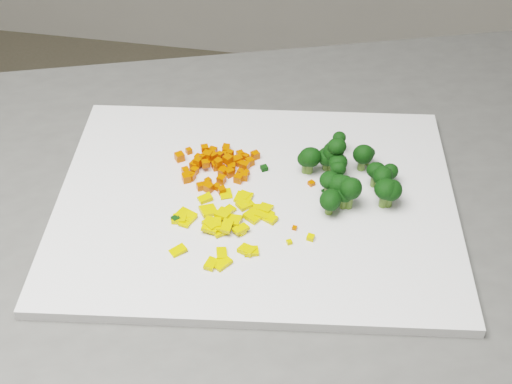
% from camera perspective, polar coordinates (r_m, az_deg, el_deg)
% --- Properties ---
extents(cutting_board, '(0.51, 0.42, 0.01)m').
position_cam_1_polar(cutting_board, '(0.83, -0.00, -0.83)').
color(cutting_board, silver).
rests_on(cutting_board, counter_block).
extents(carrot_pile, '(0.10, 0.10, 0.03)m').
position_cam_1_polar(carrot_pile, '(0.86, -3.21, 2.80)').
color(carrot_pile, '#C83A02').
rests_on(carrot_pile, cutting_board).
extents(pepper_pile, '(0.12, 0.12, 0.02)m').
position_cam_1_polar(pepper_pile, '(0.79, -2.80, -2.48)').
color(pepper_pile, gold).
rests_on(pepper_pile, cutting_board).
extents(broccoli_pile, '(0.12, 0.12, 0.06)m').
position_cam_1_polar(broccoli_pile, '(0.84, 7.49, 2.34)').
color(broccoli_pile, black).
rests_on(broccoli_pile, cutting_board).
extents(carrot_cube_0, '(0.01, 0.01, 0.01)m').
position_cam_1_polar(carrot_cube_0, '(0.87, -3.91, 2.33)').
color(carrot_cube_0, '#C83A02').
rests_on(carrot_cube_0, carrot_pile).
extents(carrot_cube_1, '(0.01, 0.01, 0.01)m').
position_cam_1_polar(carrot_cube_1, '(0.89, -2.40, 3.55)').
color(carrot_cube_1, '#C83A02').
rests_on(carrot_cube_1, carrot_pile).
extents(carrot_cube_2, '(0.01, 0.01, 0.01)m').
position_cam_1_polar(carrot_cube_2, '(0.86, -2.69, 1.63)').
color(carrot_cube_2, '#C83A02').
rests_on(carrot_cube_2, carrot_pile).
extents(carrot_cube_3, '(0.01, 0.01, 0.01)m').
position_cam_1_polar(carrot_cube_3, '(0.87, -2.91, 2.96)').
color(carrot_cube_3, '#C83A02').
rests_on(carrot_cube_3, carrot_pile).
extents(carrot_cube_4, '(0.01, 0.01, 0.01)m').
position_cam_1_polar(carrot_cube_4, '(0.88, -4.63, 2.75)').
color(carrot_cube_4, '#C83A02').
rests_on(carrot_cube_4, carrot_pile).
extents(carrot_cube_5, '(0.01, 0.01, 0.01)m').
position_cam_1_polar(carrot_cube_5, '(0.84, -4.48, 0.44)').
color(carrot_cube_5, '#C83A02').
rests_on(carrot_cube_5, carrot_pile).
extents(carrot_cube_6, '(0.01, 0.01, 0.01)m').
position_cam_1_polar(carrot_cube_6, '(0.87, -4.27, 2.83)').
color(carrot_cube_6, '#C83A02').
rests_on(carrot_cube_6, carrot_pile).
extents(carrot_cube_7, '(0.01, 0.01, 0.01)m').
position_cam_1_polar(carrot_cube_7, '(0.87, -4.11, 2.36)').
color(carrot_cube_7, '#C83A02').
rests_on(carrot_cube_7, carrot_pile).
extents(carrot_cube_8, '(0.01, 0.01, 0.01)m').
position_cam_1_polar(carrot_cube_8, '(0.86, -1.97, 1.98)').
color(carrot_cube_8, '#C83A02').
rests_on(carrot_cube_8, carrot_pile).
extents(carrot_cube_9, '(0.01, 0.01, 0.01)m').
position_cam_1_polar(carrot_cube_9, '(0.88, -1.10, 2.92)').
color(carrot_cube_9, '#C83A02').
rests_on(carrot_cube_9, carrot_pile).
extents(carrot_cube_10, '(0.01, 0.01, 0.01)m').
position_cam_1_polar(carrot_cube_10, '(0.87, -2.09, 3.11)').
color(carrot_cube_10, '#C83A02').
rests_on(carrot_cube_10, carrot_pile).
extents(carrot_cube_11, '(0.01, 0.01, 0.01)m').
position_cam_1_polar(carrot_cube_11, '(0.86, -4.69, 2.45)').
color(carrot_cube_11, '#C83A02').
rests_on(carrot_cube_11, carrot_pile).
extents(carrot_cube_12, '(0.01, 0.01, 0.01)m').
position_cam_1_polar(carrot_cube_12, '(0.86, -3.04, 2.36)').
color(carrot_cube_12, '#C83A02').
rests_on(carrot_cube_12, carrot_pile).
extents(carrot_cube_13, '(0.01, 0.01, 0.01)m').
position_cam_1_polar(carrot_cube_13, '(0.86, -0.78, 1.55)').
color(carrot_cube_13, '#C83A02').
rests_on(carrot_cube_13, carrot_pile).
extents(carrot_cube_14, '(0.01, 0.01, 0.01)m').
position_cam_1_polar(carrot_cube_14, '(0.87, -2.98, 2.35)').
color(carrot_cube_14, '#C83A02').
rests_on(carrot_cube_14, carrot_pile).
extents(carrot_cube_15, '(0.01, 0.01, 0.01)m').
position_cam_1_polar(carrot_cube_15, '(0.87, -3.19, 2.12)').
color(carrot_cube_15, '#C83A02').
rests_on(carrot_cube_15, carrot_pile).
extents(carrot_cube_16, '(0.01, 0.01, 0.01)m').
position_cam_1_polar(carrot_cube_16, '(0.85, -1.42, 1.08)').
color(carrot_cube_16, '#C83A02').
rests_on(carrot_cube_16, carrot_pile).
extents(carrot_cube_17, '(0.01, 0.01, 0.01)m').
position_cam_1_polar(carrot_cube_17, '(0.87, -0.88, 2.12)').
color(carrot_cube_17, '#C83A02').
rests_on(carrot_cube_17, carrot_pile).
extents(carrot_cube_18, '(0.01, 0.01, 0.01)m').
position_cam_1_polar(carrot_cube_18, '(0.87, -1.08, 2.17)').
color(carrot_cube_18, '#C83A02').
rests_on(carrot_cube_18, carrot_pile).
extents(carrot_cube_19, '(0.01, 0.01, 0.01)m').
position_cam_1_polar(carrot_cube_19, '(0.83, -2.76, 0.13)').
color(carrot_cube_19, '#C83A02').
rests_on(carrot_cube_19, carrot_pile).
extents(carrot_cube_20, '(0.01, 0.01, 0.01)m').
position_cam_1_polar(carrot_cube_20, '(0.84, -3.17, 0.42)').
color(carrot_cube_20, '#C83A02').
rests_on(carrot_cube_20, carrot_pile).
extents(carrot_cube_21, '(0.01, 0.01, 0.01)m').
position_cam_1_polar(carrot_cube_21, '(0.86, -1.27, 1.61)').
color(carrot_cube_21, '#C83A02').
rests_on(carrot_cube_21, carrot_pile).
extents(carrot_cube_22, '(0.01, 0.01, 0.01)m').
position_cam_1_polar(carrot_cube_22, '(0.86, -2.16, 1.57)').
color(carrot_cube_22, '#C83A02').
rests_on(carrot_cube_22, carrot_pile).
extents(carrot_cube_23, '(0.01, 0.01, 0.01)m').
position_cam_1_polar(carrot_cube_23, '(0.88, -4.12, 3.48)').
color(carrot_cube_23, '#C83A02').
rests_on(carrot_cube_23, carrot_pile).
extents(carrot_cube_24, '(0.01, 0.01, 0.01)m').
position_cam_1_polar(carrot_cube_24, '(0.88, -4.66, 2.80)').
color(carrot_cube_24, '#C83A02').
rests_on(carrot_cube_24, carrot_pile).
extents(carrot_cube_25, '(0.01, 0.01, 0.01)m').
position_cam_1_polar(carrot_cube_25, '(0.86, -4.93, 1.70)').
color(carrot_cube_25, '#C83A02').
rests_on(carrot_cube_25, carrot_pile).
extents(carrot_cube_26, '(0.01, 0.01, 0.01)m').
position_cam_1_polar(carrot_cube_26, '(0.86, -3.05, 2.44)').
color(carrot_cube_26, '#C83A02').
rests_on(carrot_cube_26, carrot_pile).
extents(carrot_cube_27, '(0.01, 0.01, 0.01)m').
position_cam_1_polar(carrot_cube_27, '(0.88, -2.48, 3.00)').
color(carrot_cube_27, '#C83A02').
rests_on(carrot_cube_27, carrot_pile).
extents(carrot_cube_28, '(0.01, 0.01, 0.01)m').
position_cam_1_polar(carrot_cube_28, '(0.84, -3.60, 0.37)').
color(carrot_cube_28, '#C83A02').
rests_on(carrot_cube_28, carrot_pile).
extents(carrot_cube_29, '(0.01, 0.01, 0.01)m').
position_cam_1_polar(carrot_cube_29, '(0.86, -2.27, 2.62)').
color(carrot_cube_29, '#C83A02').
rests_on(carrot_cube_29, carrot_pile).
extents(carrot_cube_30, '(0.01, 0.01, 0.01)m').
position_cam_1_polar(carrot_cube_30, '(0.84, -3.88, 0.48)').
color(carrot_cube_30, '#C83A02').
rests_on(carrot_cube_30, carrot_pile).
extents(carrot_cube_31, '(0.01, 0.01, 0.01)m').
position_cam_1_polar(carrot_cube_31, '(0.88, -3.03, 2.49)').
color(carrot_cube_31, '#C83A02').
rests_on(carrot_cube_31, carrot_pile).
extents(carrot_cube_32, '(0.01, 0.01, 0.01)m').
position_cam_1_polar(carrot_cube_32, '(0.86, -5.66, 1.69)').
color(carrot_cube_32, '#C83A02').
rests_on(carrot_cube_32, carrot_pile).
extents(carrot_cube_33, '(0.01, 0.01, 0.01)m').
position_cam_1_polar(carrot_cube_33, '(0.87, -0.49, 2.43)').
color(carrot_cube_33, '#C83A02').
rests_on(carrot_cube_33, carrot_pile).
extents(carrot_cube_34, '(0.01, 0.01, 0.01)m').
position_cam_1_polar(carrot_cube_34, '(0.85, -5.19, 1.25)').
color(carrot_cube_34, '#C83A02').
rests_on(carrot_cube_34, carrot_pile).
extents(carrot_cube_35, '(0.01, 0.01, 0.01)m').
position_cam_1_polar(carrot_cube_35, '(0.87, -3.47, 2.89)').
color(carrot_cube_35, '#C83A02').
rests_on(carrot_cube_35, carrot_pile).
extents(carrot_cube_36, '(0.01, 0.01, 0.01)m').
position_cam_1_polar(carrot_cube_36, '(0.89, -5.39, 3.29)').
color(carrot_cube_36, '#C83A02').
rests_on(carrot_cube_36, carrot_pile).
extents(carrot_cube_37, '(0.01, 0.01, 0.01)m').
position_cam_1_polar(carrot_cube_37, '(0.88, -0.79, 2.84)').
color(carrot_cube_37, '#C83A02').
rests_on(carrot_cube_37, carrot_pile).
extents(carrot_cube_38, '(0.01, 0.01, 0.01)m').
position_cam_1_polar(carrot_cube_38, '(0.87, -3.90, 2.93)').
color(carrot_cube_38, '#C83A02').
rests_on(carrot_cube_38, carrot_pile).
extents(carrot_cube_39, '(0.01, 0.01, 0.01)m').
position_cam_1_polar(carrot_cube_39, '(0.86, -2.65, 1.89)').
color(carrot_cube_39, '#C83A02').
rests_on(carrot_cube_39, carrot_pile).
extents(carrot_cube_40, '(0.01, 0.01, 0.01)m').
position_cam_1_polar(carrot_cube_40, '(0.86, -2.88, 1.97)').
color(carrot_cube_40, '#C83A02').
rests_on(carrot_cube_40, carrot_pile).
extents(carrot_cube_41, '(0.01, 0.01, 0.01)m').
position_cam_1_polar(carrot_cube_41, '(0.86, -4.09, 2.27)').
color(carrot_cube_41, '#C83A02').
rests_on(carrot_cube_41, carrot_pile).
extents(carrot_cube_42, '(0.01, 0.01, 0.01)m').
position_cam_1_polar(carrot_cube_42, '(0.88, -4.40, 2.53)').
color(carrot_cube_42, '#C83A02').
rests_on(carrot_cube_42, carrot_pile).
extents(carrot_cube_43, '(0.01, 0.01, 0.01)m').
position_cam_1_polar(carrot_cube_43, '(0.88, -0.06, 2.97)').
color(carrot_cube_43, '#C83A02').
rests_on(carrot_cube_43, carrot_pile).
extents(carrot_cube_44, '(0.01, 0.01, 0.01)m').
position_cam_1_polar(carrot_cube_44, '(0.87, -4.79, 2.34)').
color(carrot_cube_44, '#C83A02').
rests_on(carrot_cube_44, carrot_pile).
extents(carrot_cube_45, '(0.01, 0.01, 0.01)m').
position_cam_1_polar(carrot_cube_45, '(0.85, -5.53, 1.27)').
color(carrot_cube_45, '#C83A02').
rests_on(carrot_cube_45, carrot_pile).
extents(carrot_cube_46, '(0.01, 0.01, 0.01)m').
position_cam_1_polar(carrot_cube_46, '(0.85, -2.78, 1.01)').
color(carrot_cube_46, '#C83A02').
rests_on(carrot_cube_46, carrot_pile).
extents(carrot_cube_47, '(0.01, 0.01, 0.01)m').
position_cam_1_polar(carrot_cube_47, '(0.89, -2.40, 3.34)').
color(carrot_cube_47, '#C83A02').
rests_on(carrot_cube_47, carrot_pile).
extents(carrot_cube_48, '(0.01, 0.01, 0.01)m').
position_cam_1_polar(carrot_cube_48, '(0.87, -1.37, 2.34)').
color(carrot_cube_48, '#C83A02').
rests_on(carrot_cube_48, carrot_pile).
extents(carrot_cube_49, '(0.01, 0.01, 0.01)m').
position_cam_1_polar(carrot_cube_49, '(0.88, -1.28, 3.04)').
color(carrot_cube_49, '#C83A02').
rests_on(carrot_cube_49, carrot_pile).
extents(carrot_cube_50, '(0.01, 0.01, 0.01)m').
position_cam_1_polar(carrot_cube_50, '(0.85, -0.97, 1.27)').
color(carrot_cube_50, '#C83A02').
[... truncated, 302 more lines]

